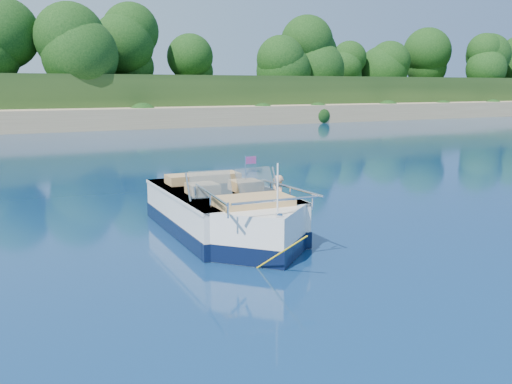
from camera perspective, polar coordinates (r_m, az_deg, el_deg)
ground at (r=9.33m, az=13.61°, el=-9.21°), size 160.00×160.00×0.00m
shoreline at (r=70.59m, az=-23.13°, el=7.98°), size 170.00×59.00×6.00m
treeline at (r=47.98m, az=-21.11°, el=12.77°), size 150.00×7.12×8.19m
motorboat at (r=12.02m, az=-2.90°, el=-2.48°), size 2.44×6.20×2.06m
tow_tube at (r=13.78m, az=2.35°, el=-2.13°), size 1.59×1.59×0.32m
boy at (r=13.86m, az=2.08°, el=-2.41°), size 0.35×0.75×1.45m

